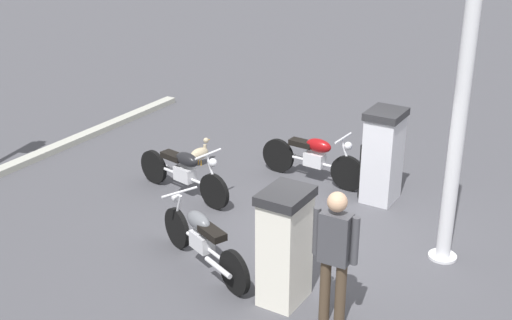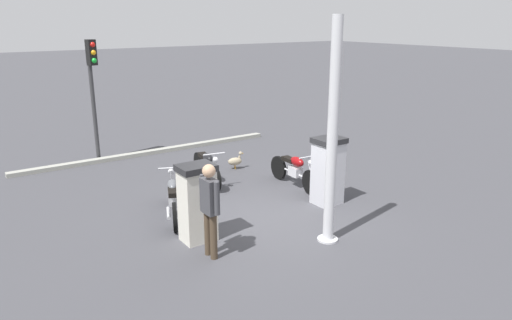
{
  "view_description": "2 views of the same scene",
  "coord_description": "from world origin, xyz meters",
  "px_view_note": "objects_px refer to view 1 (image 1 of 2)",
  "views": [
    {
      "loc": [
        -3.61,
        8.14,
        5.0
      ],
      "look_at": [
        1.39,
        -0.3,
        0.88
      ],
      "focal_mm": 47.41,
      "sensor_mm": 36.0,
      "label": 1
    },
    {
      "loc": [
        -7.79,
        5.63,
        4.15
      ],
      "look_at": [
        0.44,
        -0.12,
        1.16
      ],
      "focal_mm": 33.52,
      "sensor_mm": 36.0,
      "label": 2
    }
  ],
  "objects_px": {
    "fuel_pump_near": "(383,155)",
    "motorcycle_extra": "(184,171)",
    "motorcycle_near_pump": "(314,157)",
    "wandering_duck": "(200,153)",
    "canopy_support_pole": "(459,123)",
    "fuel_pump_far": "(284,246)",
    "attendant_person": "(335,250)",
    "motorcycle_far_pump": "(202,239)"
  },
  "relations": [
    {
      "from": "fuel_pump_near",
      "to": "motorcycle_extra",
      "type": "height_order",
      "value": "fuel_pump_near"
    },
    {
      "from": "motorcycle_near_pump",
      "to": "wandering_duck",
      "type": "relative_size",
      "value": 4.09
    },
    {
      "from": "fuel_pump_near",
      "to": "wandering_duck",
      "type": "bearing_deg",
      "value": 5.51
    },
    {
      "from": "wandering_duck",
      "to": "canopy_support_pole",
      "type": "height_order",
      "value": "canopy_support_pole"
    },
    {
      "from": "fuel_pump_near",
      "to": "fuel_pump_far",
      "type": "xyz_separation_m",
      "value": [
        0.0,
        3.37,
        -0.02
      ]
    },
    {
      "from": "motorcycle_near_pump",
      "to": "attendant_person",
      "type": "height_order",
      "value": "attendant_person"
    },
    {
      "from": "fuel_pump_near",
      "to": "motorcycle_extra",
      "type": "xyz_separation_m",
      "value": [
        2.9,
        1.54,
        -0.35
      ]
    },
    {
      "from": "fuel_pump_far",
      "to": "attendant_person",
      "type": "bearing_deg",
      "value": 169.67
    },
    {
      "from": "attendant_person",
      "to": "motorcycle_far_pump",
      "type": "bearing_deg",
      "value": -6.58
    },
    {
      "from": "fuel_pump_far",
      "to": "motorcycle_far_pump",
      "type": "relative_size",
      "value": 0.79
    },
    {
      "from": "motorcycle_far_pump",
      "to": "motorcycle_extra",
      "type": "relative_size",
      "value": 0.93
    },
    {
      "from": "fuel_pump_far",
      "to": "motorcycle_far_pump",
      "type": "height_order",
      "value": "fuel_pump_far"
    },
    {
      "from": "canopy_support_pole",
      "to": "wandering_duck",
      "type": "bearing_deg",
      "value": -11.5
    },
    {
      "from": "motorcycle_extra",
      "to": "canopy_support_pole",
      "type": "bearing_deg",
      "value": -177.15
    },
    {
      "from": "fuel_pump_far",
      "to": "motorcycle_near_pump",
      "type": "bearing_deg",
      "value": -69.64
    },
    {
      "from": "motorcycle_extra",
      "to": "attendant_person",
      "type": "bearing_deg",
      "value": 151.56
    },
    {
      "from": "fuel_pump_near",
      "to": "motorcycle_near_pump",
      "type": "bearing_deg",
      "value": -4.33
    },
    {
      "from": "motorcycle_far_pump",
      "to": "canopy_support_pole",
      "type": "relative_size",
      "value": 0.46
    },
    {
      "from": "motorcycle_extra",
      "to": "wandering_duck",
      "type": "height_order",
      "value": "motorcycle_extra"
    },
    {
      "from": "motorcycle_extra",
      "to": "canopy_support_pole",
      "type": "relative_size",
      "value": 0.49
    },
    {
      "from": "wandering_duck",
      "to": "motorcycle_near_pump",
      "type": "bearing_deg",
      "value": -168.69
    },
    {
      "from": "fuel_pump_far",
      "to": "motorcycle_extra",
      "type": "bearing_deg",
      "value": -32.3
    },
    {
      "from": "wandering_duck",
      "to": "fuel_pump_far",
      "type": "bearing_deg",
      "value": 138.42
    },
    {
      "from": "motorcycle_extra",
      "to": "motorcycle_near_pump",
      "type": "bearing_deg",
      "value": -134.49
    },
    {
      "from": "motorcycle_extra",
      "to": "attendant_person",
      "type": "xyz_separation_m",
      "value": [
        -3.63,
        1.97,
        0.57
      ]
    },
    {
      "from": "wandering_duck",
      "to": "canopy_support_pole",
      "type": "distance_m",
      "value": 5.3
    },
    {
      "from": "fuel_pump_far",
      "to": "wandering_duck",
      "type": "bearing_deg",
      "value": -41.58
    },
    {
      "from": "attendant_person",
      "to": "wandering_duck",
      "type": "relative_size",
      "value": 3.5
    },
    {
      "from": "fuel_pump_near",
      "to": "motorcycle_near_pump",
      "type": "height_order",
      "value": "fuel_pump_near"
    },
    {
      "from": "attendant_person",
      "to": "motorcycle_extra",
      "type": "bearing_deg",
      "value": -28.44
    },
    {
      "from": "motorcycle_near_pump",
      "to": "motorcycle_extra",
      "type": "bearing_deg",
      "value": 45.51
    },
    {
      "from": "motorcycle_extra",
      "to": "fuel_pump_far",
      "type": "bearing_deg",
      "value": 147.7
    },
    {
      "from": "wandering_duck",
      "to": "canopy_support_pole",
      "type": "xyz_separation_m",
      "value": [
        -4.89,
        0.99,
        1.79
      ]
    },
    {
      "from": "attendant_person",
      "to": "wandering_duck",
      "type": "height_order",
      "value": "attendant_person"
    },
    {
      "from": "motorcycle_near_pump",
      "to": "motorcycle_extra",
      "type": "height_order",
      "value": "motorcycle_near_pump"
    },
    {
      "from": "fuel_pump_far",
      "to": "motorcycle_far_pump",
      "type": "xyz_separation_m",
      "value": [
        1.32,
        -0.1,
        -0.33
      ]
    },
    {
      "from": "motorcycle_extra",
      "to": "attendant_person",
      "type": "distance_m",
      "value": 4.17
    },
    {
      "from": "motorcycle_far_pump",
      "to": "canopy_support_pole",
      "type": "bearing_deg",
      "value": -144.96
    },
    {
      "from": "fuel_pump_far",
      "to": "canopy_support_pole",
      "type": "xyz_separation_m",
      "value": [
        -1.46,
        -2.05,
        1.25
      ]
    },
    {
      "from": "fuel_pump_near",
      "to": "attendant_person",
      "type": "bearing_deg",
      "value": 101.77
    },
    {
      "from": "wandering_duck",
      "to": "canopy_support_pole",
      "type": "bearing_deg",
      "value": 168.5
    },
    {
      "from": "motorcycle_far_pump",
      "to": "attendant_person",
      "type": "height_order",
      "value": "attendant_person"
    }
  ]
}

